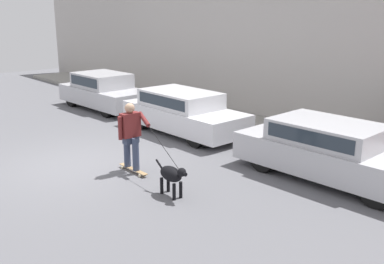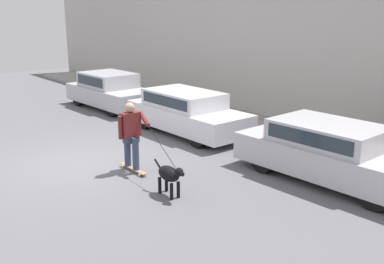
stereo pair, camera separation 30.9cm
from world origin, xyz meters
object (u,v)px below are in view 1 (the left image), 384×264
Objects in this scene: dog at (172,175)px; skateboarder at (131,134)px; parked_car_2 at (331,152)px; parked_car_1 at (183,112)px; fire_hydrant at (96,90)px; parked_car_0 at (104,92)px.

skateboarder reaches higher than dog.
parked_car_2 reaches higher than dog.
parked_car_2 is (5.14, -0.00, -0.01)m from parked_car_1.
fire_hydrant is (-6.88, 0.86, -0.30)m from parked_car_1.
parked_car_2 is 4.54m from skateboarder.
skateboarder is (1.85, -3.12, 0.29)m from parked_car_1.
skateboarder is 3.84× the size of fire_hydrant.
parked_car_0 reaches higher than fire_hydrant.
parked_car_1 is 4.87m from dog.
dog is 1.80m from skateboarder.
skateboarder is at bearing -138.62° from parked_car_2.
parked_car_2 is at bearing 43.17° from skateboarder.
fire_hydrant is at bearing 156.40° from parked_car_0.
parked_car_1 reaches higher than fire_hydrant.
parked_car_1 is 0.95× the size of parked_car_2.
dog reaches higher than fire_hydrant.
skateboarder is (-1.73, 0.18, 0.47)m from dog.
fire_hydrant is (-2.17, 0.86, -0.30)m from parked_car_0.
parked_car_0 is 8.93m from dog.
parked_car_0 is at bearing 177.96° from parked_car_2.
parked_car_1 is 1.68× the size of skateboarder.
parked_car_0 is 9.86m from parked_car_2.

